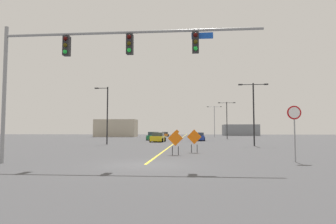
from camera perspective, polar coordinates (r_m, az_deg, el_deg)
name	(u,v)px	position (r m, az deg, el deg)	size (l,w,h in m)	color
ground	(145,165)	(14.54, -4.64, -10.57)	(208.75, 208.75, 0.00)	#444447
road_centre_stripe	(183,137)	(72.28, 3.00, -5.09)	(0.16, 115.97, 0.01)	yellow
traffic_signal_assembly	(93,56)	(15.63, -14.89, 10.92)	(13.77, 0.44, 7.37)	gray
stop_sign	(294,122)	(17.02, 24.18, -1.94)	(0.76, 0.07, 3.09)	gray
street_lamp_far_right	(214,119)	(75.08, 9.36, -1.31)	(3.89, 0.24, 8.09)	gray
street_lamp_near_left	(254,108)	(32.88, 16.91, 0.76)	(3.26, 0.24, 7.02)	black
street_lamp_near_right	(106,112)	(35.94, -12.36, -0.06)	(1.73, 0.24, 7.16)	black
street_lamp_far_left	(227,117)	(59.10, 11.80, -0.95)	(3.54, 0.24, 7.55)	black
construction_sign_right_lane	(175,140)	(20.07, 1.50, -5.62)	(1.09, 0.06, 1.71)	orange
construction_sign_median_far	(194,138)	(22.22, 5.33, -5.26)	(1.14, 0.27, 1.80)	orange
construction_sign_left_lane	(177,132)	(66.29, 1.82, -4.15)	(1.11, 0.18, 1.93)	orange
car_yellow_mid	(158,138)	(42.46, -2.03, -5.19)	(2.10, 4.19, 1.41)	gold
car_blue_distant	(199,137)	(47.61, 6.19, -4.99)	(2.04, 4.46, 1.38)	#1E389E
car_orange_passing	(165,134)	(79.44, -0.58, -4.53)	(2.07, 4.47, 1.29)	orange
car_green_approaching	(153,136)	(50.38, -2.97, -4.93)	(2.21, 4.54, 1.46)	#196B38
roadside_building_west	(116,128)	(77.55, -10.46, -3.22)	(11.03, 5.02, 4.65)	#B2A893
roadside_building_east	(240,130)	(95.51, 14.38, -3.57)	(10.93, 8.31, 3.59)	gray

